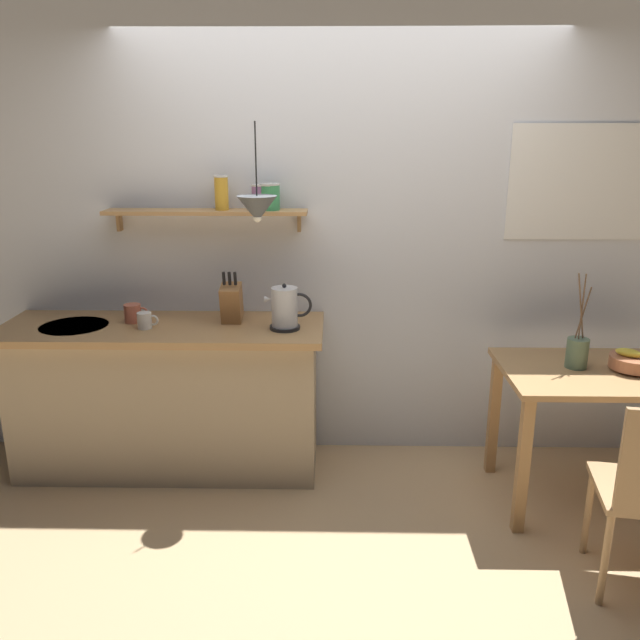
{
  "coord_description": "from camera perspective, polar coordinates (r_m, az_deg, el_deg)",
  "views": [
    {
      "loc": [
        -0.03,
        -3.18,
        1.97
      ],
      "look_at": [
        -0.1,
        0.25,
        0.95
      ],
      "focal_mm": 36.22,
      "sensor_mm": 36.0,
      "label": 1
    }
  ],
  "objects": [
    {
      "name": "electric_kettle",
      "position": [
        3.56,
        -3.08,
        1.01
      ],
      "size": [
        0.26,
        0.17,
        0.26
      ],
      "color": "black",
      "rests_on": "kitchen_counter"
    },
    {
      "name": "knife_block",
      "position": [
        3.71,
        -7.83,
        1.55
      ],
      "size": [
        0.11,
        0.18,
        0.3
      ],
      "color": "#9E6B3D",
      "rests_on": "kitchen_counter"
    },
    {
      "name": "kitchen_counter",
      "position": [
        3.93,
        -13.32,
        -6.56
      ],
      "size": [
        1.83,
        0.63,
        0.9
      ],
      "color": "tan",
      "rests_on": "ground_plane"
    },
    {
      "name": "twig_vase",
      "position": [
        3.64,
        21.77,
        -2.62
      ],
      "size": [
        0.11,
        0.11,
        0.51
      ],
      "color": "#567056",
      "rests_on": "dining_table"
    },
    {
      "name": "coffee_mug_by_sink",
      "position": [
        3.85,
        -16.17,
        0.58
      ],
      "size": [
        0.14,
        0.1,
        0.1
      ],
      "color": "#C6664C",
      "rests_on": "kitchen_counter"
    },
    {
      "name": "fruit_bowl",
      "position": [
        3.72,
        25.94,
        -3.35
      ],
      "size": [
        0.24,
        0.24,
        0.12
      ],
      "color": "#BC704C",
      "rests_on": "dining_table"
    },
    {
      "name": "dining_table",
      "position": [
        3.72,
        23.41,
        -5.89
      ],
      "size": [
        1.02,
        0.7,
        0.76
      ],
      "color": "tan",
      "rests_on": "ground_plane"
    },
    {
      "name": "wall_shelf",
      "position": [
        3.73,
        -7.67,
        10.14
      ],
      "size": [
        1.15,
        0.2,
        0.32
      ],
      "color": "tan"
    },
    {
      "name": "pendant_lamp",
      "position": [
        3.4,
        -5.57,
        9.74
      ],
      "size": [
        0.21,
        0.21,
        0.51
      ],
      "color": "black"
    },
    {
      "name": "back_wall",
      "position": [
        3.88,
        4.68,
        7.35
      ],
      "size": [
        6.8,
        0.11,
        2.7
      ],
      "color": "silver",
      "rests_on": "ground_plane"
    },
    {
      "name": "coffee_mug_spare",
      "position": [
        3.71,
        -15.19,
        -0.04
      ],
      "size": [
        0.12,
        0.08,
        0.09
      ],
      "color": "white",
      "rests_on": "kitchen_counter"
    },
    {
      "name": "ground_plane",
      "position": [
        3.74,
        1.51,
        -15.25
      ],
      "size": [
        14.0,
        14.0,
        0.0
      ],
      "primitive_type": "plane",
      "color": "tan"
    }
  ]
}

